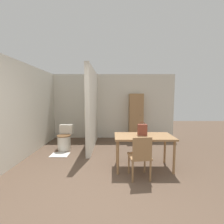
{
  "coord_description": "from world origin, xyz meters",
  "views": [
    {
      "loc": [
        0.17,
        -2.23,
        1.58
      ],
      "look_at": [
        0.19,
        1.78,
        1.21
      ],
      "focal_mm": 24.0,
      "sensor_mm": 36.0,
      "label": 1
    }
  ],
  "objects_px": {
    "dining_table": "(143,139)",
    "handbag": "(142,130)",
    "wooden_chair": "(140,155)",
    "wooden_cabinet": "(135,117)",
    "toilet": "(64,139)"
  },
  "relations": [
    {
      "from": "dining_table",
      "to": "handbag",
      "type": "bearing_deg",
      "value": 124.74
    },
    {
      "from": "wooden_chair",
      "to": "wooden_cabinet",
      "type": "xyz_separation_m",
      "value": [
        0.36,
        2.84,
        0.4
      ]
    },
    {
      "from": "handbag",
      "to": "wooden_cabinet",
      "type": "relative_size",
      "value": 0.18
    },
    {
      "from": "handbag",
      "to": "wooden_cabinet",
      "type": "height_order",
      "value": "wooden_cabinet"
    },
    {
      "from": "wooden_chair",
      "to": "wooden_cabinet",
      "type": "relative_size",
      "value": 0.5
    },
    {
      "from": "toilet",
      "to": "handbag",
      "type": "relative_size",
      "value": 2.41
    },
    {
      "from": "dining_table",
      "to": "wooden_chair",
      "type": "xyz_separation_m",
      "value": [
        -0.16,
        -0.46,
        -0.19
      ]
    },
    {
      "from": "wooden_chair",
      "to": "dining_table",
      "type": "bearing_deg",
      "value": 65.61
    },
    {
      "from": "toilet",
      "to": "wooden_cabinet",
      "type": "distance_m",
      "value": 2.68
    },
    {
      "from": "wooden_chair",
      "to": "handbag",
      "type": "height_order",
      "value": "handbag"
    },
    {
      "from": "dining_table",
      "to": "handbag",
      "type": "relative_size",
      "value": 4.17
    },
    {
      "from": "wooden_cabinet",
      "to": "dining_table",
      "type": "bearing_deg",
      "value": -94.81
    },
    {
      "from": "dining_table",
      "to": "handbag",
      "type": "height_order",
      "value": "handbag"
    },
    {
      "from": "wooden_chair",
      "to": "handbag",
      "type": "relative_size",
      "value": 2.8
    },
    {
      "from": "toilet",
      "to": "handbag",
      "type": "height_order",
      "value": "handbag"
    }
  ]
}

